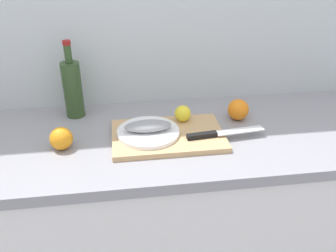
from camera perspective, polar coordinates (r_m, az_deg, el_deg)
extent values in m
cube|color=silver|center=(1.53, -4.65, 16.15)|extent=(3.20, 0.05, 2.50)
cube|color=white|center=(1.64, -2.69, -15.82)|extent=(2.00, 0.58, 0.86)
cube|color=gray|center=(1.36, -3.12, -2.27)|extent=(2.00, 0.60, 0.04)
cube|color=tan|center=(1.33, 0.00, -1.50)|extent=(0.40, 0.26, 0.02)
cylinder|color=white|center=(1.32, -3.13, -0.97)|extent=(0.23, 0.23, 0.01)
ellipsoid|color=gray|center=(1.31, -3.16, 0.00)|extent=(0.17, 0.07, 0.04)
cube|color=silver|center=(1.35, 11.13, -0.71)|extent=(0.18, 0.05, 0.00)
cube|color=black|center=(1.30, 5.30, -1.48)|extent=(0.11, 0.03, 0.02)
sphere|color=yellow|center=(1.40, 2.32, 1.96)|extent=(0.06, 0.06, 0.06)
cylinder|color=#2D4723|center=(1.50, -14.60, 5.45)|extent=(0.07, 0.07, 0.22)
cylinder|color=#2D4723|center=(1.45, -15.32, 10.79)|extent=(0.03, 0.03, 0.07)
cylinder|color=maroon|center=(1.44, -15.54, 12.41)|extent=(0.03, 0.03, 0.02)
sphere|color=orange|center=(1.31, -16.29, -1.87)|extent=(0.08, 0.08, 0.08)
sphere|color=orange|center=(1.48, 10.88, 2.53)|extent=(0.08, 0.08, 0.08)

